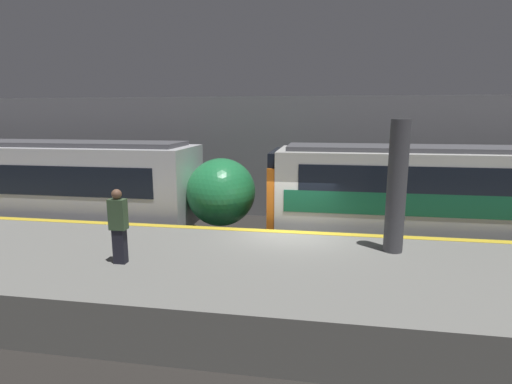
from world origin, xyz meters
TOP-DOWN VIEW (x-y plane):
  - ground_plane at (0.00, 0.00)m, footprint 120.00×120.00m
  - platform at (0.00, -2.62)m, footprint 40.00×5.23m
  - station_rear_barrier at (0.00, 6.12)m, footprint 50.00×0.15m
  - support_pillar_near at (2.63, -1.39)m, footprint 0.47×0.47m
  - train_boxy at (6.57, 2.09)m, footprint 14.98×2.96m
  - person_waiting at (-3.72, -3.28)m, footprint 0.38×0.24m

SIDE VIEW (x-z plane):
  - ground_plane at x=0.00m, z-range 0.00..0.00m
  - platform at x=0.00m, z-range 0.00..1.15m
  - train_boxy at x=6.57m, z-range 0.04..3.58m
  - person_waiting at x=-3.72m, z-range 1.20..2.94m
  - station_rear_barrier at x=0.00m, z-range 0.00..5.32m
  - support_pillar_near at x=2.63m, z-range 1.15..4.43m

